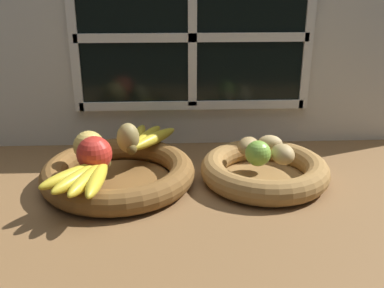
# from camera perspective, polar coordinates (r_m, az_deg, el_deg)

# --- Properties ---
(ground_plane) EXTENTS (1.40, 0.90, 0.03)m
(ground_plane) POSITION_cam_1_polar(r_m,az_deg,el_deg) (1.05, 0.79, -6.19)
(ground_plane) COLOR brown
(back_wall) EXTENTS (1.40, 0.05, 0.55)m
(back_wall) POSITION_cam_1_polar(r_m,az_deg,el_deg) (1.24, 0.01, 12.45)
(back_wall) COLOR silver
(back_wall) RESTS_ON ground_plane
(fruit_bowl_left) EXTENTS (0.36, 0.36, 0.06)m
(fruit_bowl_left) POSITION_cam_1_polar(r_m,az_deg,el_deg) (1.05, -9.58, -3.80)
(fruit_bowl_left) COLOR brown
(fruit_bowl_left) RESTS_ON ground_plane
(fruit_bowl_right) EXTENTS (0.31, 0.31, 0.06)m
(fruit_bowl_right) POSITION_cam_1_polar(r_m,az_deg,el_deg) (1.07, 9.44, -3.41)
(fruit_bowl_right) COLOR olive
(fruit_bowl_right) RESTS_ON ground_plane
(apple_red_front) EXTENTS (0.08, 0.08, 0.08)m
(apple_red_front) POSITION_cam_1_polar(r_m,az_deg,el_deg) (0.99, -12.64, -1.25)
(apple_red_front) COLOR red
(apple_red_front) RESTS_ON fruit_bowl_left
(apple_golden_left) EXTENTS (0.07, 0.07, 0.07)m
(apple_golden_left) POSITION_cam_1_polar(r_m,az_deg,el_deg) (1.04, -13.32, -0.27)
(apple_golden_left) COLOR #DBB756
(apple_golden_left) RESTS_ON fruit_bowl_left
(pear_brown) EXTENTS (0.08, 0.08, 0.07)m
(pear_brown) POSITION_cam_1_polar(r_m,az_deg,el_deg) (1.08, -8.36, 0.81)
(pear_brown) COLOR olive
(pear_brown) RESTS_ON fruit_bowl_left
(banana_bunch_front) EXTENTS (0.14, 0.18, 0.03)m
(banana_bunch_front) POSITION_cam_1_polar(r_m,az_deg,el_deg) (0.94, -13.77, -4.19)
(banana_bunch_front) COLOR gold
(banana_bunch_front) RESTS_ON fruit_bowl_left
(banana_bunch_back) EXTENTS (0.13, 0.19, 0.03)m
(banana_bunch_back) POSITION_cam_1_polar(r_m,az_deg,el_deg) (1.13, -6.09, 0.79)
(banana_bunch_back) COLOR gold
(banana_bunch_back) RESTS_ON fruit_bowl_left
(potato_small) EXTENTS (0.06, 0.07, 0.05)m
(potato_small) POSITION_cam_1_polar(r_m,az_deg,el_deg) (1.02, 11.76, -1.31)
(potato_small) COLOR tan
(potato_small) RESTS_ON fruit_bowl_right
(potato_back) EXTENTS (0.07, 0.06, 0.04)m
(potato_back) POSITION_cam_1_polar(r_m,az_deg,el_deg) (1.09, 10.17, 0.07)
(potato_back) COLOR tan
(potato_back) RESTS_ON fruit_bowl_right
(potato_oblong) EXTENTS (0.07, 0.08, 0.04)m
(potato_oblong) POSITION_cam_1_polar(r_m,az_deg,el_deg) (1.07, 7.38, -0.26)
(potato_oblong) COLOR #A38451
(potato_oblong) RESTS_ON fruit_bowl_right
(lime_near) EXTENTS (0.06, 0.06, 0.06)m
(lime_near) POSITION_cam_1_polar(r_m,az_deg,el_deg) (1.00, 8.63, -1.22)
(lime_near) COLOR #7AAD3D
(lime_near) RESTS_ON fruit_bowl_right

